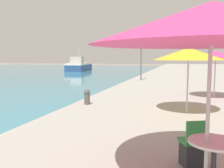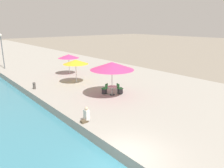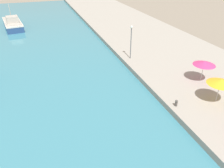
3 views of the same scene
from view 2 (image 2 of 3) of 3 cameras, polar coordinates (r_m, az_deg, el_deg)
name	(u,v)px [view 2 (image 2 of 3)]	position (r m, az deg, el deg)	size (l,w,h in m)	color
ground_plane	(127,168)	(10.83, 3.82, -21.00)	(200.00, 200.00, 0.00)	gray
quay_promenade	(26,56)	(45.91, -21.47, 6.74)	(16.00, 90.00, 0.64)	#A39E93
cafe_umbrella_pink	(112,66)	(17.64, 0.00, 4.76)	(3.58, 3.58, 2.83)	#B7B7B7
cafe_umbrella_white	(76,62)	(22.03, -9.47, 5.72)	(2.51, 2.51, 2.37)	#B7B7B7
cafe_umbrella_striped	(69,56)	(26.12, -11.26, 7.12)	(2.43, 2.43, 2.36)	#B7B7B7
cafe_table	(112,89)	(18.27, 0.07, -1.28)	(0.80, 0.80, 0.74)	#333338
cafe_chair_left	(105,90)	(18.65, -1.92, -1.60)	(0.54, 0.56, 0.91)	#2D2D33
cafe_chair_right	(120,90)	(18.66, 2.05, -1.59)	(0.50, 0.48, 0.91)	#2D2D33
person_at_quay	(86,115)	(13.46, -6.80, -8.13)	(0.53, 0.36, 0.99)	brown
mooring_bollard	(34,85)	(21.24, -19.66, -0.32)	(0.26, 0.26, 0.65)	#4C4742
lamppost	(2,45)	(32.23, -26.87, 9.01)	(0.36, 0.36, 4.56)	#565B60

